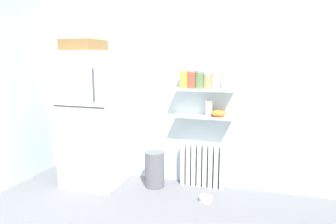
% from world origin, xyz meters
% --- Properties ---
extents(back_wall, '(7.04, 0.10, 2.60)m').
position_xyz_m(back_wall, '(0.00, 2.05, 1.30)').
color(back_wall, silver).
rests_on(back_wall, ground_plane).
extents(refrigerator, '(0.75, 0.75, 1.95)m').
position_xyz_m(refrigerator, '(-1.23, 1.64, 0.93)').
color(refrigerator, silver).
rests_on(refrigerator, ground_plane).
extents(radiator, '(0.58, 0.12, 0.59)m').
position_xyz_m(radiator, '(0.23, 1.92, 0.30)').
color(radiator, white).
rests_on(radiator, ground_plane).
extents(wall_shelf_lower, '(0.76, 0.22, 0.02)m').
position_xyz_m(wall_shelf_lower, '(0.23, 1.89, 0.96)').
color(wall_shelf_lower, white).
extents(wall_shelf_upper, '(0.76, 0.22, 0.02)m').
position_xyz_m(wall_shelf_upper, '(0.23, 1.89, 1.31)').
color(wall_shelf_upper, white).
extents(storage_jar_0, '(0.11, 0.11, 0.24)m').
position_xyz_m(storage_jar_0, '(-0.03, 1.89, 1.44)').
color(storage_jar_0, yellow).
rests_on(storage_jar_0, wall_shelf_upper).
extents(storage_jar_1, '(0.11, 0.11, 0.23)m').
position_xyz_m(storage_jar_1, '(0.08, 1.89, 1.44)').
color(storage_jar_1, '#C64C38').
rests_on(storage_jar_1, wall_shelf_upper).
extents(storage_jar_2, '(0.12, 0.12, 0.23)m').
position_xyz_m(storage_jar_2, '(0.18, 1.89, 1.44)').
color(storage_jar_2, '#5B7F4C').
rests_on(storage_jar_2, wall_shelf_upper).
extents(storage_jar_3, '(0.11, 0.11, 0.18)m').
position_xyz_m(storage_jar_3, '(0.28, 1.89, 1.41)').
color(storage_jar_3, tan).
rests_on(storage_jar_3, wall_shelf_upper).
extents(storage_jar_4, '(0.11, 0.11, 0.19)m').
position_xyz_m(storage_jar_4, '(0.39, 1.89, 1.42)').
color(storage_jar_4, silver).
rests_on(storage_jar_4, wall_shelf_upper).
extents(storage_jar_5, '(0.09, 0.09, 0.21)m').
position_xyz_m(storage_jar_5, '(0.49, 1.89, 1.43)').
color(storage_jar_5, beige).
rests_on(storage_jar_5, wall_shelf_upper).
extents(vase, '(0.10, 0.10, 0.20)m').
position_xyz_m(vase, '(0.30, 1.89, 1.07)').
color(vase, '#B2ADA8').
rests_on(vase, wall_shelf_lower).
extents(shelf_bowl, '(0.19, 0.19, 0.09)m').
position_xyz_m(shelf_bowl, '(0.43, 1.89, 1.02)').
color(shelf_bowl, orange).
rests_on(shelf_bowl, wall_shelf_lower).
extents(trash_bin, '(0.26, 0.26, 0.48)m').
position_xyz_m(trash_bin, '(-0.38, 1.71, 0.24)').
color(trash_bin, slate).
rests_on(trash_bin, ground_plane).
extents(pet_food_bowl, '(0.17, 0.17, 0.05)m').
position_xyz_m(pet_food_bowl, '(0.36, 1.50, 0.03)').
color(pet_food_bowl, '#B7B7BC').
rests_on(pet_food_bowl, ground_plane).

